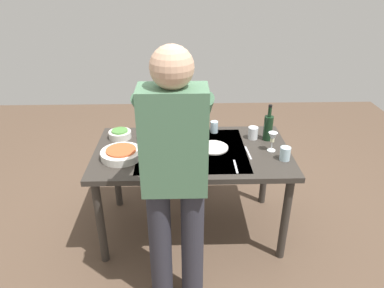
{
  "coord_description": "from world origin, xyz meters",
  "views": [
    {
      "loc": [
        0.07,
        2.39,
        2.03
      ],
      "look_at": [
        0.0,
        0.0,
        0.8
      ],
      "focal_mm": 33.25,
      "sensor_mm": 36.0,
      "label": 1
    }
  ],
  "objects": [
    {
      "name": "table_fork",
      "position": [
        -0.3,
        0.26,
        0.76
      ],
      "size": [
        0.01,
        0.18,
        0.0
      ],
      "primitive_type": "cube",
      "rotation": [
        0.0,
        0.0,
        0.0
      ],
      "color": "silver",
      "rests_on": "dining_table"
    },
    {
      "name": "ground_plane",
      "position": [
        0.0,
        0.0,
        0.0
      ],
      "size": [
        6.0,
        6.0,
        0.0
      ],
      "primitive_type": "plane",
      "color": "brown"
    },
    {
      "name": "serving_bowl_pasta",
      "position": [
        0.52,
        0.11,
        0.79
      ],
      "size": [
        0.3,
        0.3,
        0.07
      ],
      "color": "silver",
      "rests_on": "dining_table"
    },
    {
      "name": "wine_bottle",
      "position": [
        -0.61,
        -0.16,
        0.86
      ],
      "size": [
        0.07,
        0.07,
        0.3
      ],
      "color": "black",
      "rests_on": "dining_table"
    },
    {
      "name": "water_cup_far_left",
      "position": [
        -0.5,
        -0.18,
        0.8
      ],
      "size": [
        0.08,
        0.08,
        0.1
      ],
      "primitive_type": "cylinder",
      "color": "silver",
      "rests_on": "dining_table"
    },
    {
      "name": "chair_near",
      "position": [
        0.17,
        -0.8,
        0.53
      ],
      "size": [
        0.4,
        0.4,
        0.91
      ],
      "color": "black",
      "rests_on": "ground_plane"
    },
    {
      "name": "wine_glass_left",
      "position": [
        -0.6,
        0.03,
        0.86
      ],
      "size": [
        0.07,
        0.07,
        0.15
      ],
      "color": "white",
      "rests_on": "dining_table"
    },
    {
      "name": "wine_glass_right",
      "position": [
        0.08,
        0.15,
        0.86
      ],
      "size": [
        0.07,
        0.07,
        0.15
      ],
      "color": "white",
      "rests_on": "dining_table"
    },
    {
      "name": "dinner_plate_near",
      "position": [
        -0.16,
        -0.02,
        0.76
      ],
      "size": [
        0.23,
        0.23,
        0.01
      ],
      "primitive_type": "cylinder",
      "color": "silver",
      "rests_on": "dining_table"
    },
    {
      "name": "dinner_plate_far",
      "position": [
        0.15,
        -0.22,
        0.76
      ],
      "size": [
        0.23,
        0.23,
        0.01
      ],
      "primitive_type": "cylinder",
      "color": "silver",
      "rests_on": "dining_table"
    },
    {
      "name": "table_knife",
      "position": [
        -0.42,
        0.06,
        0.76
      ],
      "size": [
        0.02,
        0.2,
        0.0
      ],
      "primitive_type": "cube",
      "rotation": [
        0.0,
        0.0,
        0.05
      ],
      "color": "silver",
      "rests_on": "dining_table"
    },
    {
      "name": "side_bowl_salad",
      "position": [
        0.58,
        -0.23,
        0.79
      ],
      "size": [
        0.18,
        0.18,
        0.07
      ],
      "color": "silver",
      "rests_on": "dining_table"
    },
    {
      "name": "water_cup_near_right",
      "position": [
        -0.66,
        0.17,
        0.8
      ],
      "size": [
        0.08,
        0.08,
        0.1
      ],
      "primitive_type": "cylinder",
      "color": "silver",
      "rests_on": "dining_table"
    },
    {
      "name": "water_cup_near_left",
      "position": [
        -0.19,
        -0.31,
        0.8
      ],
      "size": [
        0.06,
        0.06,
        0.1
      ],
      "primitive_type": "cylinder",
      "color": "silver",
      "rests_on": "dining_table"
    },
    {
      "name": "water_cup_far_right",
      "position": [
        0.38,
        -0.19,
        0.8
      ],
      "size": [
        0.07,
        0.07,
        0.1
      ],
      "primitive_type": "cylinder",
      "color": "silver",
      "rests_on": "dining_table"
    },
    {
      "name": "person_server",
      "position": [
        0.12,
        0.68,
        0.96
      ],
      "size": [
        0.42,
        0.61,
        1.69
      ],
      "color": "#2D2D38",
      "rests_on": "ground_plane"
    },
    {
      "name": "dining_table",
      "position": [
        0.0,
        0.0,
        0.67
      ],
      "size": [
        1.48,
        0.84,
        0.75
      ],
      "color": "#332D28",
      "rests_on": "ground_plane"
    }
  ]
}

